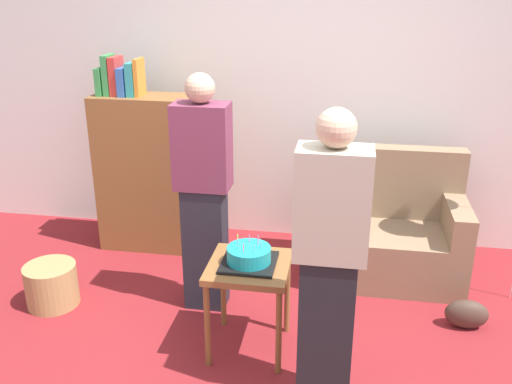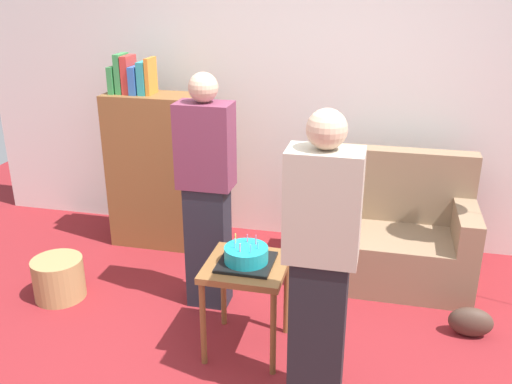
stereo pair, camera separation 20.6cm
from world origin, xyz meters
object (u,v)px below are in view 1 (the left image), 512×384
Objects in this scene: couch at (389,232)px; handbag at (466,314)px; birthday_cake at (249,256)px; person_blowing_candles at (204,194)px; bookshelf at (147,170)px; person_holding_cake at (329,265)px; wicker_basket at (52,285)px; side_table at (249,277)px.

handbag is at bearing -54.10° from couch.
person_blowing_candles is at bearing 130.43° from birthday_cake.
birthday_cake is at bearing -55.52° from person_blowing_candles.
person_blowing_candles reaches higher than bookshelf.
wicker_basket is at bearing -13.00° from person_holding_cake.
bookshelf is 5.03× the size of birthday_cake.
bookshelf is at bearing 70.47° from wicker_basket.
person_holding_cake is 4.53× the size of wicker_basket.
couch is 0.87m from handbag.
person_blowing_candles reaches higher than birthday_cake.
side_table is 2.11× the size of handbag.
birthday_cake reaches higher than side_table.
wicker_basket is at bearing 169.93° from birthday_cake.
side_table is at bearing -55.52° from person_blowing_candles.
bookshelf is 1.69m from birthday_cake.
bookshelf is 2.67m from handbag.
bookshelf is 2.73× the size of side_table.
person_holding_cake is at bearing -18.37° from wicker_basket.
birthday_cake reaches higher than wicker_basket.
couch is 0.68× the size of bookshelf.
side_table is at bearing -10.07° from wicker_basket.
side_table is at bearing -161.83° from handbag.
couch is 1.86× the size of side_table.
person_holding_cake reaches higher than birthday_cake.
couch is 3.06× the size of wicker_basket.
couch is at bearing 125.90° from handbag.
couch is at bearing 22.03° from person_blowing_candles.
bookshelf is 1.70m from side_table.
bookshelf reaches higher than side_table.
birthday_cake is 1.54m from handbag.
bookshelf is 1.21m from wicker_basket.
person_holding_cake is (0.48, -0.38, 0.33)m from side_table.
person_blowing_candles is 1.20m from person_holding_cake.
birthday_cake is 0.62m from person_blowing_candles.
wicker_basket is at bearing -175.83° from person_blowing_candles.
birthday_cake is at bearing -128.15° from couch.
side_table is 0.70m from person_holding_cake.
wicker_basket is 2.84m from handbag.
person_holding_cake is (-0.41, -1.51, 0.49)m from couch.
side_table reaches higher than handbag.
person_holding_cake is (0.86, -0.84, 0.00)m from person_blowing_candles.
birthday_cake is 1.56m from wicker_basket.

